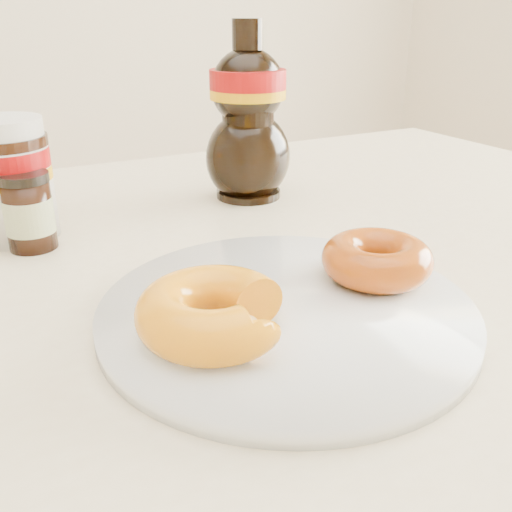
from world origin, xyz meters
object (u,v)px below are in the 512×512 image
dining_table (169,359)px  plate (286,311)px  donut_whole (377,259)px  syrup_bottle (248,113)px  donut_bitten (213,312)px  dark_jar (29,212)px  nutella_jar (8,175)px

dining_table → plate: plate is taller
donut_whole → syrup_bottle: (0.03, 0.29, 0.08)m
donut_bitten → dark_jar: (-0.08, 0.26, 0.01)m
donut_whole → plate: bearing=-176.1°
plate → donut_bitten: size_ratio=2.72×
plate → nutella_jar: bearing=119.0°
dining_table → donut_bitten: 0.17m
plate → syrup_bottle: bearing=68.0°
dining_table → donut_whole: bearing=-35.4°
donut_bitten → nutella_jar: 0.32m
donut_whole → dining_table: bearing=144.6°
dark_jar → dining_table: bearing=-56.0°
dining_table → nutella_jar: 0.25m
plate → dark_jar: 0.29m
donut_whole → nutella_jar: size_ratio=0.74×
donut_bitten → dark_jar: 0.28m
nutella_jar → syrup_bottle: size_ratio=0.58×
dining_table → donut_whole: (0.15, -0.11, 0.11)m
donut_bitten → donut_whole: size_ratio=1.15×
plate → donut_whole: (0.09, 0.01, 0.02)m
dining_table → dark_jar: (-0.09, 0.13, 0.12)m
donut_bitten → dark_jar: dark_jar is taller
plate → nutella_jar: size_ratio=2.32×
donut_bitten → dining_table: bearing=86.6°
syrup_bottle → dark_jar: syrup_bottle is taller
dining_table → donut_whole: size_ratio=15.21×
syrup_bottle → dark_jar: size_ratio=2.76×
donut_bitten → donut_whole: donut_bitten is taller
dining_table → dark_jar: 0.20m
plate → donut_whole: size_ratio=3.12×
dining_table → dark_jar: bearing=124.0°
dining_table → dark_jar: size_ratio=18.14×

